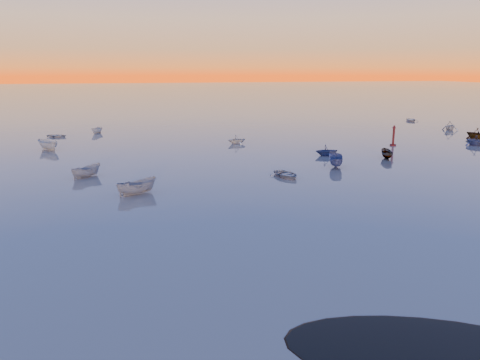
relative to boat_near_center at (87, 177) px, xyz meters
name	(u,v)px	position (x,y,z in m)	size (l,w,h in m)	color
ground	(169,119)	(15.52, 61.84, 0.00)	(600.00, 600.00, 0.00)	#6C635A
mud_lobes	(391,351)	(15.52, -39.16, 0.01)	(140.00, 6.00, 0.07)	black
moored_fleet	(199,150)	(15.52, 14.84, 0.00)	(124.00, 58.00, 1.20)	silver
boat_near_center	(87,177)	(0.00, 0.00, 0.00)	(3.91, 1.66, 1.35)	gray
boat_near_right	(474,145)	(59.98, 8.65, 0.00)	(3.65, 1.64, 1.28)	#3D4674
channel_marker	(393,137)	(46.90, 11.68, 1.37)	(0.98, 0.98, 3.48)	#420E0F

